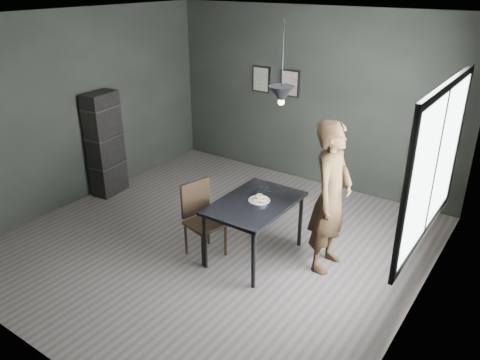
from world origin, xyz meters
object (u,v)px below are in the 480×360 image
Objects in this scene: woman at (331,197)px; wood_chair at (201,214)px; white_plate at (259,201)px; shelf_unit at (105,144)px; cafe_table at (255,208)px; pendant_lamp at (281,94)px.

woman is 1.92× the size of wood_chair.
shelf_unit is at bearing 176.17° from white_plate.
cafe_table is 0.91m from woman.
white_plate is 0.14× the size of shelf_unit.
white_plate is 0.75m from wood_chair.
shelf_unit is (-2.92, 0.24, 0.14)m from cafe_table.
white_plate is 0.84m from woman.
woman is 3.74m from shelf_unit.
shelf_unit is at bearing 175.37° from cafe_table.
wood_chair is (-0.63, -0.34, -0.22)m from white_plate.
shelf_unit is (-2.96, 0.20, 0.05)m from white_plate.
pendant_lamp is at bearing 110.40° from woman.
shelf_unit reaches higher than wood_chair.
woman is at bearing 21.91° from cafe_table.
woman reaches higher than cafe_table.
wood_chair is 0.58× the size of shelf_unit.
white_plate reaches higher than cafe_table.
woman reaches higher than wood_chair.
white_plate is 2.96m from shelf_unit.
cafe_table is 0.67× the size of woman.
woman is 2.08× the size of pendant_lamp.
white_plate is at bearing -11.47° from shelf_unit.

